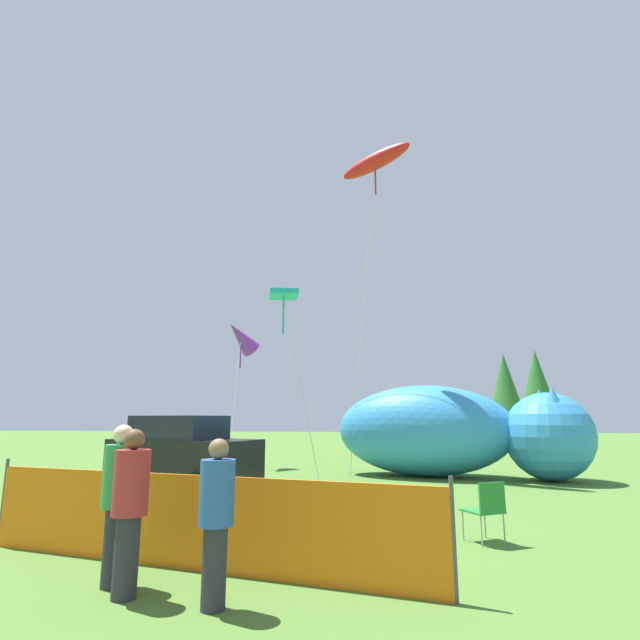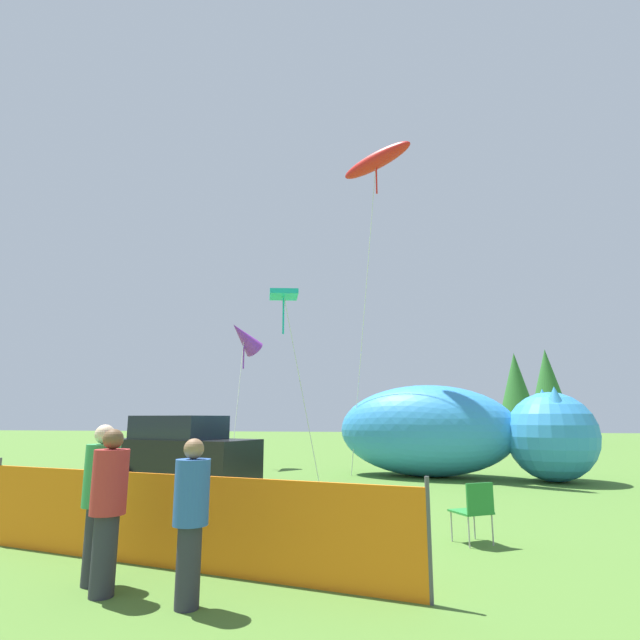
{
  "view_description": "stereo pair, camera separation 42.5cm",
  "coord_description": "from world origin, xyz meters",
  "views": [
    {
      "loc": [
        2.82,
        -9.81,
        1.92
      ],
      "look_at": [
        0.63,
        5.86,
        5.02
      ],
      "focal_mm": 28.0,
      "sensor_mm": 36.0,
      "label": 1
    },
    {
      "loc": [
        3.24,
        -9.75,
        1.92
      ],
      "look_at": [
        0.63,
        5.86,
        5.02
      ],
      "focal_mm": 28.0,
      "sensor_mm": 36.0,
      "label": 2
    }
  ],
  "objects": [
    {
      "name": "spectator_in_white_shirt",
      "position": [
        -0.09,
        -4.32,
        0.98
      ],
      "size": [
        0.39,
        0.39,
        1.79
      ],
      "color": "#2D2D38",
      "rests_on": "ground"
    },
    {
      "name": "spectator_in_grey_shirt",
      "position": [
        -0.42,
        -3.98,
        1.0
      ],
      "size": [
        0.4,
        0.4,
        1.84
      ],
      "color": "#2D2D38",
      "rests_on": "ground"
    },
    {
      "name": "folding_chair",
      "position": [
        4.27,
        -1.3,
        0.55
      ],
      "size": [
        0.71,
        0.71,
        0.93
      ],
      "rotation": [
        0.0,
        0.0,
        2.1
      ],
      "color": "#267F33",
      "rests_on": "ground"
    },
    {
      "name": "spectator_in_blue_shirt",
      "position": [
        0.97,
        -4.49,
        0.93
      ],
      "size": [
        0.37,
        0.37,
        1.7
      ],
      "color": "#2D2D38",
      "rests_on": "ground"
    },
    {
      "name": "kite_red_lizard",
      "position": [
        2.48,
        7.38,
        11.25
      ],
      "size": [
        2.82,
        2.26,
        11.75
      ],
      "color": "silver",
      "rests_on": "ground"
    },
    {
      "name": "inflatable_cat",
      "position": [
        4.83,
        7.58,
        1.39
      ],
      "size": [
        8.33,
        4.23,
        3.01
      ],
      "rotation": [
        0.0,
        0.0,
        -0.21
      ],
      "color": "#338CD8",
      "rests_on": "ground"
    },
    {
      "name": "safety_fence",
      "position": [
        0.14,
        -3.21,
        0.59
      ],
      "size": [
        6.66,
        1.54,
        1.29
      ],
      "rotation": [
        0.0,
        0.0,
        -0.22
      ],
      "color": "orange",
      "rests_on": "ground"
    },
    {
      "name": "kite_teal_diamond",
      "position": [
        -0.49,
        5.51,
        5.74
      ],
      "size": [
        1.71,
        1.12,
        5.94
      ],
      "color": "silver",
      "rests_on": "ground"
    },
    {
      "name": "kite_purple_delta",
      "position": [
        -3.2,
        9.74,
        5.16
      ],
      "size": [
        1.61,
        2.8,
        5.96
      ],
      "color": "silver",
      "rests_on": "ground"
    },
    {
      "name": "horizon_tree_west",
      "position": [
        13.69,
        39.97,
        4.91
      ],
      "size": [
        3.35,
        3.35,
        8.0
      ],
      "color": "brown",
      "rests_on": "ground"
    },
    {
      "name": "ground_plane",
      "position": [
        0.0,
        0.0,
        0.0
      ],
      "size": [
        120.0,
        120.0,
        0.0
      ],
      "primitive_type": "plane",
      "color": "#4C752D"
    },
    {
      "name": "parked_car",
      "position": [
        -2.9,
        3.72,
        0.98
      ],
      "size": [
        4.42,
        2.91,
        1.98
      ],
      "rotation": [
        0.0,
        0.0,
        -0.29
      ],
      "color": "black",
      "rests_on": "ground"
    },
    {
      "name": "horizon_tree_east",
      "position": [
        14.04,
        30.73,
        4.36
      ],
      "size": [
        2.98,
        2.98,
        7.11
      ],
      "color": "brown",
      "rests_on": "ground"
    }
  ]
}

